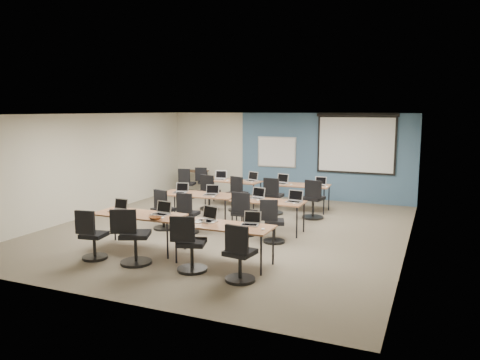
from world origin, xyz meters
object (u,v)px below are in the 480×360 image
at_px(laptop_1, 162,211).
at_px(laptop_11, 320,183).
at_px(training_table_front_right, 224,227).
at_px(laptop_5, 211,193).
at_px(task_chair_2, 190,248).
at_px(task_chair_3, 239,258).
at_px(task_chair_10, 273,199).
at_px(training_table_back_right, 297,186).
at_px(training_table_mid_left, 198,195).
at_px(task_chair_7, 273,225).
at_px(task_chair_8, 209,195).
at_px(laptop_9, 252,179).
at_px(laptop_0, 119,208).
at_px(training_table_front_left, 139,216).
at_px(training_table_back_left, 233,182).
at_px(training_table_mid_right, 268,203).
at_px(task_chair_6, 243,217).
at_px(laptop_10, 282,181).
at_px(task_chair_0, 92,239).
at_px(projector_screen, 356,141).
at_px(laptop_6, 257,196).
at_px(task_chair_11, 313,202).
at_px(task_chair_4, 163,213).
at_px(spare_chair_b, 187,186).
at_px(laptop_8, 220,177).
at_px(laptop_2, 208,217).
at_px(whiteboard, 277,152).
at_px(laptop_4, 181,190).
at_px(laptop_7, 294,199).
at_px(task_chair_5, 188,217).
at_px(laptop_3, 251,222).
at_px(spare_chair_a, 204,184).
at_px(task_chair_9, 237,197).
at_px(utility_table, 194,173).

relative_size(laptop_1, laptop_11, 1.08).
height_order(training_table_front_right, laptop_5, laptop_5).
distance_m(task_chair_2, task_chair_3, 1.00).
bearing_deg(task_chair_10, training_table_back_right, 60.26).
bearing_deg(training_table_mid_left, task_chair_7, -25.78).
distance_m(task_chair_8, laptop_9, 1.42).
bearing_deg(laptop_0, training_table_front_left, -6.29).
bearing_deg(training_table_back_left, training_table_mid_right, -47.75).
xyz_separation_m(task_chair_6, laptop_10, (-0.09, 3.04, 0.38)).
distance_m(training_table_front_right, task_chair_0, 2.53).
height_order(projector_screen, laptop_6, projector_screen).
relative_size(training_table_front_right, task_chair_0, 1.85).
height_order(task_chair_8, task_chair_11, task_chair_11).
distance_m(task_chair_4, spare_chair_b, 3.97).
bearing_deg(training_table_front_left, task_chair_11, 56.69).
bearing_deg(laptop_6, laptop_8, 142.03).
relative_size(laptop_2, task_chair_8, 0.36).
bearing_deg(spare_chair_b, task_chair_6, -55.40).
relative_size(training_table_back_left, spare_chair_b, 1.74).
distance_m(whiteboard, laptop_4, 4.36).
xyz_separation_m(laptop_7, task_chair_7, (-0.19, -0.93, -0.41)).
relative_size(training_table_front_right, task_chair_8, 1.76).
bearing_deg(task_chair_5, laptop_3, -38.35).
relative_size(task_chair_10, spare_chair_a, 1.06).
xyz_separation_m(task_chair_5, laptop_8, (-0.80, 3.38, 0.41)).
relative_size(training_table_mid_right, laptop_5, 5.18).
relative_size(training_table_front_left, task_chair_7, 1.95).
height_order(task_chair_3, laptop_10, laptop_10).
bearing_deg(laptop_10, task_chair_5, -95.61).
bearing_deg(laptop_5, training_table_back_right, 43.79).
distance_m(training_table_mid_left, training_table_mid_right, 1.90).
distance_m(training_table_back_right, task_chair_0, 6.21).
height_order(training_table_front_left, task_chair_0, task_chair_0).
bearing_deg(task_chair_9, laptop_5, -71.24).
bearing_deg(spare_chair_a, task_chair_10, -45.73).
height_order(training_table_mid_left, task_chair_8, task_chair_8).
distance_m(training_table_back_left, laptop_2, 5.06).
bearing_deg(laptop_2, task_chair_6, 108.22).
xyz_separation_m(training_table_mid_right, laptop_3, (0.49, -2.28, 0.11)).
bearing_deg(utility_table, task_chair_10, -34.30).
bearing_deg(task_chair_10, laptop_6, -83.19).
bearing_deg(whiteboard, laptop_6, -77.42).
distance_m(training_table_back_right, task_chair_6, 3.10).
relative_size(laptop_2, laptop_11, 1.14).
relative_size(task_chair_6, task_chair_8, 0.99).
bearing_deg(laptop_7, task_chair_4, -157.25).
bearing_deg(spare_chair_a, training_table_back_right, -31.01).
bearing_deg(training_table_front_left, training_table_mid_right, 49.59).
bearing_deg(laptop_0, projector_screen, 60.15).
xyz_separation_m(laptop_6, task_chair_10, (-0.16, 1.60, -0.38)).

